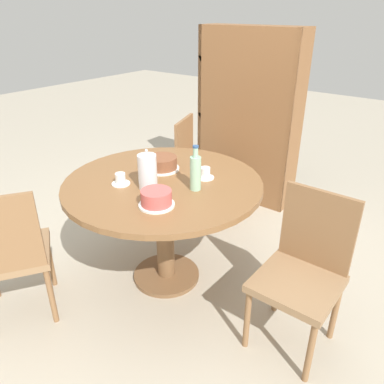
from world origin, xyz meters
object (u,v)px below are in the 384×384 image
(chair_b, at_px, (303,270))
(chair_c, at_px, (199,167))
(cake_second, at_px, (156,199))
(cup_a, at_px, (205,174))
(water_bottle, at_px, (195,172))
(coffee_pot, at_px, (148,171))
(bookshelf, at_px, (247,121))
(cup_b, at_px, (121,180))
(cake_main, at_px, (162,163))
(chair_a, at_px, (10,253))

(chair_b, xyz_separation_m, chair_c, (-1.31, 0.81, 0.00))
(cake_second, distance_m, cup_a, 0.47)
(chair_c, bearing_deg, water_bottle, -163.33)
(chair_b, xyz_separation_m, coffee_pot, (-0.94, -0.19, 0.40))
(bookshelf, relative_size, cup_b, 14.02)
(cake_main, bearing_deg, cake_second, -51.39)
(bookshelf, xyz_separation_m, cake_main, (0.13, -1.34, 0.03))
(bookshelf, bearing_deg, cake_second, 104.39)
(cake_second, bearing_deg, cake_main, 128.61)
(chair_b, distance_m, cake_main, 1.12)
(chair_c, relative_size, bookshelf, 0.56)
(chair_b, bearing_deg, cup_b, -166.67)
(cake_second, bearing_deg, cup_a, 90.81)
(cake_second, bearing_deg, water_bottle, 81.87)
(chair_c, bearing_deg, bookshelf, -29.34)
(chair_c, height_order, cup_a, chair_c)
(cake_second, distance_m, cup_b, 0.37)
(water_bottle, bearing_deg, chair_c, 125.60)
(cup_b, bearing_deg, chair_b, 12.90)
(coffee_pot, bearing_deg, chair_b, 11.45)
(chair_c, relative_size, cup_b, 7.83)
(chair_c, distance_m, cake_main, 0.84)
(cake_main, distance_m, cup_a, 0.32)
(chair_c, bearing_deg, cake_second, -172.76)
(water_bottle, bearing_deg, cake_main, 163.89)
(chair_a, relative_size, cup_b, 7.83)
(coffee_pot, bearing_deg, cup_a, 61.04)
(water_bottle, bearing_deg, chair_a, -128.79)
(chair_b, xyz_separation_m, cake_second, (-0.75, -0.33, 0.33))
(bookshelf, relative_size, cake_main, 6.81)
(cup_b, bearing_deg, cake_second, -11.00)
(chair_c, xyz_separation_m, cake_second, (0.56, -1.14, 0.33))
(coffee_pot, relative_size, cake_main, 1.06)
(cake_main, xyz_separation_m, cup_b, (-0.04, -0.33, -0.01))
(chair_a, height_order, water_bottle, water_bottle)
(cake_main, bearing_deg, bookshelf, 95.36)
(coffee_pot, bearing_deg, water_bottle, 34.94)
(cup_b, bearing_deg, cup_a, 47.81)
(chair_a, height_order, chair_c, same)
(cake_second, xyz_separation_m, cup_b, (-0.36, 0.07, -0.01))
(coffee_pot, height_order, cake_second, coffee_pot)
(water_bottle, xyz_separation_m, cake_main, (-0.36, 0.10, -0.07))
(chair_a, height_order, chair_b, same)
(chair_a, distance_m, cup_b, 0.76)
(cake_main, bearing_deg, chair_a, -108.65)
(bookshelf, relative_size, coffee_pot, 6.41)
(cake_main, relative_size, cup_b, 2.06)
(cup_a, bearing_deg, chair_a, -121.97)
(chair_b, relative_size, coffee_pot, 3.58)
(water_bottle, bearing_deg, bookshelf, 108.71)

